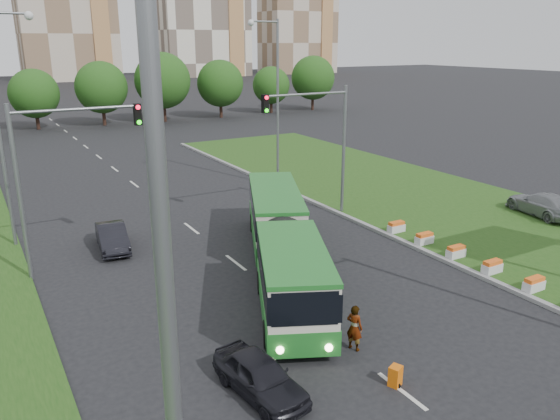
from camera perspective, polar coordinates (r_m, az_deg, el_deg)
ground at (r=24.04m, az=8.26°, el=-8.86°), size 360.00×360.00×0.00m
grass_median at (r=37.86m, az=16.34°, el=0.52°), size 14.00×60.00×0.15m
median_kerb at (r=33.32m, az=8.00°, el=-1.16°), size 0.30×60.00×0.18m
lane_markings at (r=39.70m, az=-13.43°, el=1.40°), size 0.20×100.00×0.01m
flower_planters at (r=27.42m, az=21.29°, el=-5.52°), size 1.10×13.70×0.60m
traffic_mast_median at (r=32.91m, az=4.46°, el=8.16°), size 5.76×0.32×8.00m
traffic_mast_left at (r=26.48m, az=-22.45°, el=4.70°), size 5.76×0.32×8.00m
street_lamps at (r=29.16m, az=-8.36°, el=8.16°), size 36.00×60.00×12.00m
tree_line at (r=75.81m, az=-12.10°, el=12.30°), size 120.00×8.00×9.00m
midrise_east at (r=196.59m, az=1.87°, el=19.97°), size 24.00×14.00×40.00m
articulated_bus at (r=25.39m, az=-0.47°, el=-3.28°), size 2.48×15.93×2.62m
car_left_near at (r=17.56m, az=-2.10°, el=-16.96°), size 1.96×3.89×1.27m
car_left_far at (r=29.99m, az=-17.13°, el=-2.72°), size 1.88×4.18×1.33m
car_median at (r=37.46m, az=25.76°, el=0.57°), size 2.92×5.24×1.44m
pedestrian at (r=19.81m, az=7.79°, el=-12.08°), size 0.61×0.73×1.71m
shopping_trolley at (r=18.45m, az=11.96°, el=-16.62°), size 0.39×0.42×0.68m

